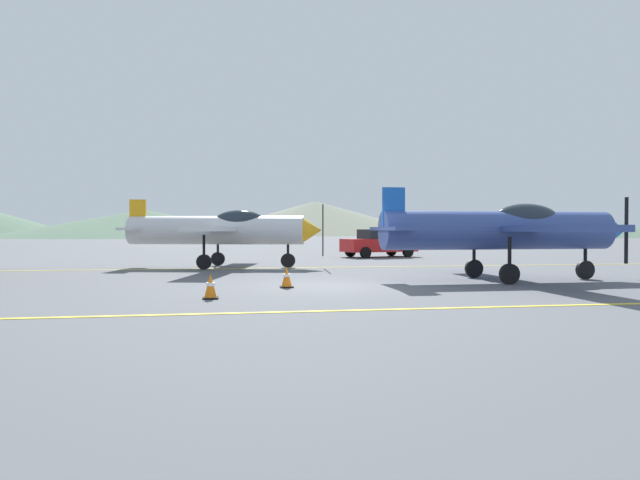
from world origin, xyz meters
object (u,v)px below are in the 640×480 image
object	(u,v)px
airplane_mid	(224,229)
traffic_cone_side	(211,287)
airplane_near	(507,229)
traffic_cone_front	(287,277)
car_sedan	(380,243)

from	to	relation	value
airplane_mid	traffic_cone_side	world-z (taller)	airplane_mid
traffic_cone_side	airplane_mid	bearing A→B (deg)	88.57
airplane_near	traffic_cone_front	distance (m)	7.28
airplane_near	car_sedan	bearing A→B (deg)	89.41
car_sedan	airplane_near	bearing A→B (deg)	-90.59
car_sedan	traffic_cone_side	bearing A→B (deg)	-116.08
car_sedan	traffic_cone_front	bearing A→B (deg)	-113.50
airplane_near	traffic_cone_side	size ratio (longest dim) A/B	16.27
traffic_cone_front	traffic_cone_side	bearing A→B (deg)	-131.79
airplane_near	traffic_cone_side	xyz separation A→B (m)	(-9.09, -3.31, -1.34)
airplane_mid	traffic_cone_side	distance (m)	11.11
airplane_near	traffic_cone_front	bearing A→B (deg)	-171.50
airplane_near	airplane_mid	distance (m)	11.71
traffic_cone_front	airplane_mid	bearing A→B (deg)	101.21
traffic_cone_front	traffic_cone_side	size ratio (longest dim) A/B	1.00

